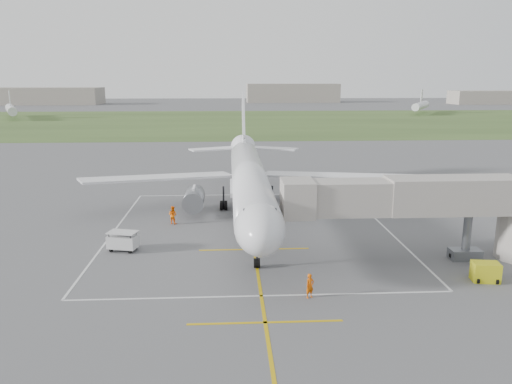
{
  "coord_description": "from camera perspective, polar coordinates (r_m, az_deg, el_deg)",
  "views": [
    {
      "loc": [
        -2.17,
        -53.08,
        15.19
      ],
      "look_at": [
        0.5,
        -4.0,
        4.0
      ],
      "focal_mm": 35.0,
      "sensor_mm": 36.0,
      "label": 1
    }
  ],
  "objects": [
    {
      "name": "ground",
      "position": [
        55.25,
        -0.74,
        -3.13
      ],
      "size": [
        700.0,
        700.0,
        0.0
      ],
      "primitive_type": "plane",
      "color": "#4F4F51",
      "rests_on": "ground"
    },
    {
      "name": "grass_strip",
      "position": [
        183.72,
        -2.45,
        8.07
      ],
      "size": [
        700.0,
        120.0,
        0.02
      ],
      "primitive_type": "cube",
      "color": "#364E22",
      "rests_on": "ground"
    },
    {
      "name": "apron_markings",
      "position": [
        49.69,
        -0.46,
        -4.97
      ],
      "size": [
        28.2,
        60.0,
        0.01
      ],
      "color": "#C29C0B",
      "rests_on": "ground"
    },
    {
      "name": "airliner",
      "position": [
        54.95,
        -0.79,
        1.49
      ],
      "size": [
        38.93,
        46.75,
        13.52
      ],
      "color": "silver",
      "rests_on": "ground"
    },
    {
      "name": "jet_bridge",
      "position": [
        44.68,
        20.61,
        -1.53
      ],
      "size": [
        23.4,
        5.0,
        7.2
      ],
      "color": "gray",
      "rests_on": "ground"
    },
    {
      "name": "gpu_unit",
      "position": [
        42.47,
        24.75,
        -8.31
      ],
      "size": [
        2.16,
        1.66,
        1.49
      ],
      "rotation": [
        0.0,
        0.0,
        -0.15
      ],
      "color": "gold",
      "rests_on": "ground"
    },
    {
      "name": "baggage_cart",
      "position": [
        46.69,
        -14.95,
        -5.43
      ],
      "size": [
        2.87,
        2.14,
        1.79
      ],
      "rotation": [
        0.0,
        0.0,
        -0.26
      ],
      "color": "silver",
      "rests_on": "ground"
    },
    {
      "name": "ramp_worker_nose",
      "position": [
        36.06,
        6.18,
        -10.62
      ],
      "size": [
        0.77,
        0.67,
        1.78
      ],
      "primitive_type": "imported",
      "rotation": [
        0.0,
        0.0,
        0.47
      ],
      "color": "#D75506",
      "rests_on": "ground"
    },
    {
      "name": "ramp_worker_wing",
      "position": [
        54.05,
        -9.5,
        -2.6
      ],
      "size": [
        1.18,
        1.08,
        1.96
      ],
      "primitive_type": "imported",
      "rotation": [
        0.0,
        0.0,
        2.69
      ],
      "color": "orange",
      "rests_on": "ground"
    },
    {
      "name": "distant_hangars",
      "position": [
        318.74,
        -5.73,
        10.96
      ],
      "size": [
        345.0,
        49.0,
        12.0
      ],
      "color": "gray",
      "rests_on": "ground"
    },
    {
      "name": "distant_aircraft",
      "position": [
        210.93,
        -3.03,
        9.65
      ],
      "size": [
        187.44,
        49.37,
        8.85
      ],
      "color": "silver",
      "rests_on": "ground"
    }
  ]
}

